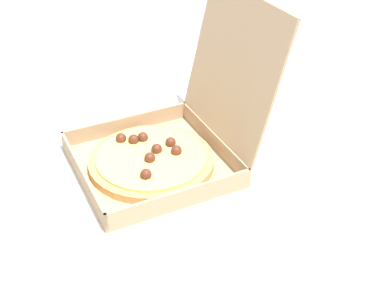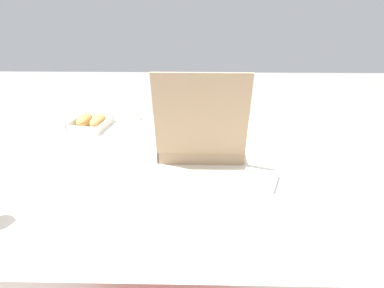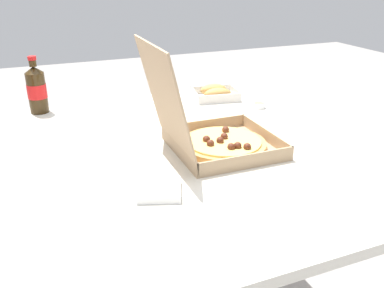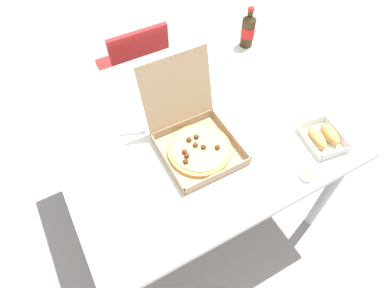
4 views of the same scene
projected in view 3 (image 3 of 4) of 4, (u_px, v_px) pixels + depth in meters
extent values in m
cube|color=silver|center=(170.00, 154.00, 1.31)|extent=(1.24, 1.09, 0.03)
cylinder|color=#B7B7BC|center=(223.00, 164.00, 2.09)|extent=(0.05, 0.05, 0.72)
cylinder|color=#B7B7BC|center=(26.00, 201.00, 1.76)|extent=(0.05, 0.05, 0.72)
cube|color=tan|center=(223.00, 148.00, 1.31)|extent=(0.31, 0.31, 0.01)
cube|color=tan|center=(265.00, 135.00, 1.35)|extent=(0.31, 0.01, 0.04)
cube|color=tan|center=(247.00, 161.00, 1.17)|extent=(0.01, 0.31, 0.04)
cube|color=tan|center=(204.00, 125.00, 1.43)|extent=(0.01, 0.31, 0.04)
cube|color=tan|center=(178.00, 149.00, 1.25)|extent=(0.31, 0.01, 0.04)
cube|color=tan|center=(164.00, 96.00, 1.17)|extent=(0.31, 0.08, 0.31)
cylinder|color=tan|center=(223.00, 144.00, 1.30)|extent=(0.27, 0.27, 0.02)
cylinder|color=#EAC666|center=(224.00, 141.00, 1.30)|extent=(0.24, 0.24, 0.01)
sphere|color=#562819|center=(231.00, 147.00, 1.24)|extent=(0.02, 0.02, 0.02)
sphere|color=#562819|center=(224.00, 136.00, 1.31)|extent=(0.02, 0.02, 0.02)
sphere|color=#562819|center=(247.00, 147.00, 1.24)|extent=(0.02, 0.02, 0.02)
sphere|color=#562819|center=(206.00, 139.00, 1.29)|extent=(0.02, 0.02, 0.02)
sphere|color=#562819|center=(226.00, 130.00, 1.36)|extent=(0.02, 0.02, 0.02)
sphere|color=#562819|center=(238.00, 146.00, 1.24)|extent=(0.02, 0.02, 0.02)
sphere|color=#562819|center=(210.00, 143.00, 1.26)|extent=(0.02, 0.02, 0.02)
sphere|color=#562819|center=(220.00, 140.00, 1.28)|extent=(0.02, 0.02, 0.02)
cube|color=white|center=(215.00, 98.00, 1.81)|extent=(0.18, 0.21, 0.00)
cube|color=silver|center=(235.00, 92.00, 1.82)|extent=(0.15, 0.03, 0.03)
cube|color=silver|center=(195.00, 95.00, 1.78)|extent=(0.15, 0.03, 0.03)
cube|color=silver|center=(220.00, 98.00, 1.73)|extent=(0.03, 0.19, 0.03)
cube|color=silver|center=(211.00, 89.00, 1.86)|extent=(0.03, 0.19, 0.03)
ellipsoid|color=tan|center=(218.00, 94.00, 1.77)|extent=(0.07, 0.13, 0.05)
ellipsoid|color=tan|center=(213.00, 90.00, 1.82)|extent=(0.07, 0.13, 0.05)
cylinder|color=#33230F|center=(37.00, 93.00, 1.61)|extent=(0.07, 0.07, 0.16)
cone|color=#33230F|center=(34.00, 70.00, 1.57)|extent=(0.07, 0.07, 0.02)
cylinder|color=#33230F|center=(33.00, 63.00, 1.56)|extent=(0.03, 0.03, 0.02)
cylinder|color=red|center=(32.00, 58.00, 1.55)|extent=(0.03, 0.03, 0.01)
cylinder|color=red|center=(37.00, 91.00, 1.60)|extent=(0.07, 0.07, 0.06)
cube|color=white|center=(38.00, 137.00, 1.40)|extent=(0.23, 0.17, 0.00)
cube|color=white|center=(159.00, 190.00, 1.05)|extent=(0.14, 0.14, 0.02)
cylinder|color=white|center=(259.00, 105.00, 1.69)|extent=(0.06, 0.06, 0.02)
cylinder|color=#DBBC66|center=(259.00, 104.00, 1.68)|extent=(0.05, 0.05, 0.01)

